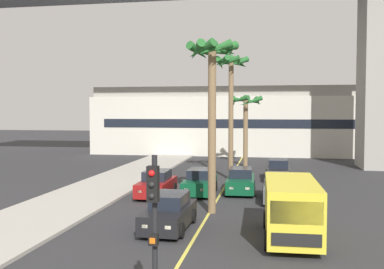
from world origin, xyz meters
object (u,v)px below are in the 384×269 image
car_queue_fourth (241,181)px  delivery_van (291,208)px  car_queue_sixth (279,188)px  palm_tree_mid_median (213,75)px  car_queue_second (278,171)px  car_queue_fifth (200,182)px  traffic_light_median_near (154,225)px  car_queue_front (169,213)px  car_queue_third (157,184)px  palm_tree_near_median (231,80)px  palm_tree_far_median (246,110)px

car_queue_fourth → delivery_van: 10.34m
car_queue_sixth → palm_tree_mid_median: palm_tree_mid_median is taller
car_queue_second → palm_tree_mid_median: 13.48m
car_queue_fifth → traffic_light_median_near: 18.11m
car_queue_front → car_queue_sixth: 8.53m
car_queue_third → delivery_van: 10.99m
palm_tree_mid_median → palm_tree_near_median: bearing=90.2°
delivery_van → traffic_light_median_near: traffic_light_median_near is taller
traffic_light_median_near → car_queue_second: bearing=82.8°
car_queue_fifth → delivery_van: bearing=-60.5°
car_queue_fifth → palm_tree_far_median: (2.04, 14.47, 4.52)m
car_queue_fourth → delivery_van: bearing=-75.1°
car_queue_third → car_queue_fourth: (4.94, 2.07, 0.00)m
car_queue_front → car_queue_second: size_ratio=1.01×
car_queue_sixth → palm_tree_mid_median: size_ratio=0.47×
car_queue_front → delivery_van: size_ratio=0.78×
car_queue_fifth → traffic_light_median_near: traffic_light_median_near is taller
car_queue_second → car_queue_fifth: (-4.91, -6.47, 0.00)m
car_queue_second → delivery_van: delivery_van is taller
car_queue_second → delivery_van: 15.53m
car_queue_sixth → car_queue_front: bearing=-124.4°
car_queue_sixth → traffic_light_median_near: bearing=-100.2°
delivery_van → palm_tree_far_median: (-3.09, 23.52, 3.95)m
car_queue_sixth → palm_tree_far_median: palm_tree_far_median is taller
delivery_van → palm_tree_far_median: size_ratio=0.79×
car_queue_fifth → traffic_light_median_near: bearing=-84.2°
car_queue_front → car_queue_fifth: (0.04, 8.37, 0.00)m
car_queue_second → palm_tree_far_median: (-2.87, 8.00, 4.52)m
car_queue_front → car_queue_sixth: (4.82, 7.04, 0.00)m
traffic_light_median_near → car_queue_third: bearing=104.4°
palm_tree_far_median → palm_tree_mid_median: bearing=-91.8°
car_queue_third → car_queue_fourth: size_ratio=0.99×
delivery_van → palm_tree_near_median: (-3.75, 15.22, 6.21)m
car_queue_front → car_queue_fourth: 9.63m
car_queue_third → traffic_light_median_near: traffic_light_median_near is taller
car_queue_second → car_queue_sixth: (-0.13, -7.81, 0.00)m
palm_tree_far_median → car_queue_fifth: bearing=-98.0°
car_queue_third → palm_tree_mid_median: palm_tree_mid_median is taller
car_queue_third → car_queue_sixth: (7.26, -0.20, 0.00)m
car_queue_fifth → palm_tree_near_median: bearing=77.4°
car_queue_second → palm_tree_far_median: 9.62m
traffic_light_median_near → palm_tree_far_median: 32.48m
car_queue_fourth → palm_tree_far_median: (-0.43, 13.54, 4.52)m
car_queue_fifth → car_queue_sixth: same height
car_queue_fifth → palm_tree_mid_median: palm_tree_mid_median is taller
car_queue_third → delivery_van: bearing=-46.1°
car_queue_third → car_queue_fifth: (2.48, 1.14, 0.00)m
palm_tree_near_median → car_queue_third: bearing=-117.8°
traffic_light_median_near → palm_tree_mid_median: 13.64m
car_queue_front → palm_tree_mid_median: size_ratio=0.47×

